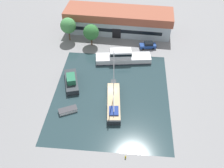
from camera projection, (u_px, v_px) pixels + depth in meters
ground_plane at (111, 94)px, 54.28m from camera, size 440.00×440.00×0.00m
water_canal at (111, 94)px, 54.28m from camera, size 24.72×28.72×0.01m
warehouse_building at (118, 20)px, 71.24m from camera, size 30.64×10.16×6.39m
quay_tree_near_building at (91, 32)px, 65.33m from camera, size 4.15×4.15×6.02m
quay_tree_by_water at (68, 26)px, 66.64m from camera, size 4.21×4.21×6.65m
parked_car at (148, 45)px, 66.34m from camera, size 4.53×2.35×1.74m
sailboat_moored at (114, 102)px, 51.59m from camera, size 3.61×12.02×13.29m
motor_cruiser at (123, 57)px, 62.01m from camera, size 14.08×5.31×3.26m
small_dinghy at (68, 110)px, 50.42m from camera, size 4.05×3.01×0.72m
cabin_boat at (71, 81)px, 55.93m from camera, size 4.68×7.99×2.61m
mooring_bollard at (126, 157)px, 42.79m from camera, size 0.28×0.28×0.61m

